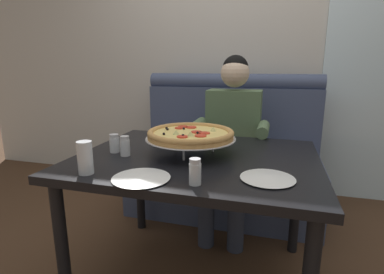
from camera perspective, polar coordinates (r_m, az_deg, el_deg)
name	(u,v)px	position (r m, az deg, el deg)	size (l,w,h in m)	color
back_wall_with_window	(239,44)	(3.01, 8.91, 17.20)	(6.00, 0.12, 2.80)	beige
booth_bench	(226,162)	(2.56, 6.48, -4.76)	(1.52, 0.78, 1.13)	#424C6B
dining_table	(197,170)	(1.59, 0.93, -6.42)	(1.23, 0.98, 0.74)	black
diner_main	(231,133)	(2.21, 7.56, 0.67)	(0.54, 0.64, 1.27)	#2D3342
pizza	(191,134)	(1.57, -0.25, 0.49)	(0.48, 0.48, 0.14)	silver
shaker_pepper_flakes	(114,145)	(1.66, -14.63, -1.42)	(0.05, 0.05, 0.10)	white
shaker_parmesan	(195,174)	(1.18, 0.60, -7.01)	(0.05, 0.05, 0.11)	white
shaker_oregano	(125,147)	(1.59, -12.70, -1.95)	(0.05, 0.05, 0.10)	white
plate_near_left	(268,177)	(1.28, 14.28, -7.42)	(0.23, 0.23, 0.02)	white
plate_near_right	(141,177)	(1.26, -9.72, -7.49)	(0.24, 0.24, 0.02)	white
drinking_glass	(85,159)	(1.37, -19.76, -4.04)	(0.07, 0.07, 0.14)	silver
patio_chair	(383,129)	(3.87, 32.75, 1.30)	(0.43, 0.43, 0.86)	black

